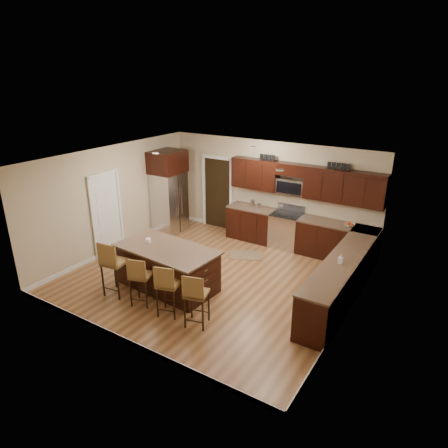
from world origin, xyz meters
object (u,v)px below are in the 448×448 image
Objects in this scene: stool_right at (167,285)px; refrigerator at (169,191)px; stool_left at (112,263)px; stool_extra at (195,294)px; island at (168,269)px; range at (286,230)px; stool_mid at (139,276)px.

stool_right is 4.39m from refrigerator.
stool_left is 1.42m from stool_right.
refrigerator reaches higher than stool_extra.
island is 1.12m from stool_right.
stool_left reaches higher than island.
stool_left is (-0.72, -0.85, 0.32)m from island.
stool_mid is (-1.27, -4.15, 0.18)m from range.
range is 4.62m from stool_left.
stool_mid is at bearing -59.11° from refrigerator.
stool_extra is (0.08, -4.15, 0.19)m from range.
range is 3.55m from island.
stool_right is at bearing -51.24° from refrigerator.
stool_extra is (2.07, 0.01, -0.08)m from stool_left.
stool_extra reaches higher than island.
island is 2.12× the size of stool_right.
stool_right is 0.65m from stool_extra.
refrigerator is (-2.03, 2.55, 0.78)m from island.
stool_mid is 3.99m from refrigerator.
island is 0.96× the size of refrigerator.
stool_left is 2.07m from stool_extra.
range is 4.16m from stool_extra.
stool_right is (1.42, 0.01, -0.08)m from stool_left.
range is at bearing 74.88° from stool_extra.
stool_left is at bearing -115.59° from range.
stool_mid is at bearing 163.73° from stool_extra.
refrigerator is at bearing -167.09° from range.
island is 1.16m from stool_left.
stool_left reaches higher than range.
range is at bearing 56.67° from stool_left.
refrigerator is (-3.30, -0.76, 0.74)m from range.
stool_left reaches higher than stool_mid.
refrigerator is (-2.73, 3.39, 0.54)m from stool_right.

